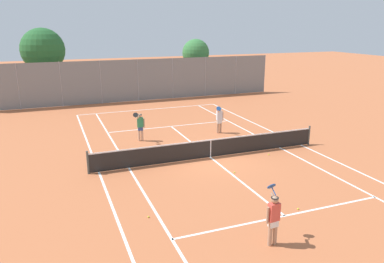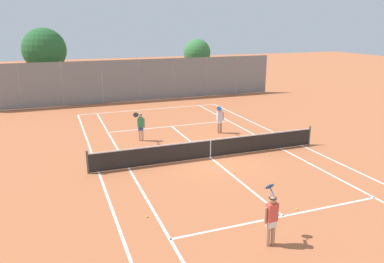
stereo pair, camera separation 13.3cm
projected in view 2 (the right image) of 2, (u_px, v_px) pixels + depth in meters
ground_plane at (210, 157)px, 18.77m from camera, size 120.00×120.00×0.00m
court_line_markings at (210, 157)px, 18.77m from camera, size 11.10×23.90×0.01m
tennis_net at (210, 148)px, 18.63m from camera, size 12.00×0.10×1.07m
player_near_side at (271, 217)px, 11.08m from camera, size 0.63×0.76×1.77m
player_far_left at (140, 125)px, 21.23m from camera, size 0.76×0.72×1.77m
player_far_right at (220, 118)px, 22.76m from camera, size 0.70×0.73×1.77m
loose_tennis_ball_0 at (269, 155)px, 19.08m from camera, size 0.07×0.07×0.07m
loose_tennis_ball_1 at (147, 217)px, 12.92m from camera, size 0.07×0.07×0.07m
loose_tennis_ball_2 at (297, 209)px, 13.44m from camera, size 0.07×0.07×0.07m
loose_tennis_ball_3 at (234, 172)px, 16.79m from camera, size 0.07×0.07×0.07m
back_fence at (139, 80)px, 32.28m from camera, size 25.28×0.08×3.61m
tree_behind_left at (45, 51)px, 31.53m from camera, size 3.63×3.63×6.21m
tree_behind_right at (197, 53)px, 36.06m from camera, size 2.60×2.60×5.13m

